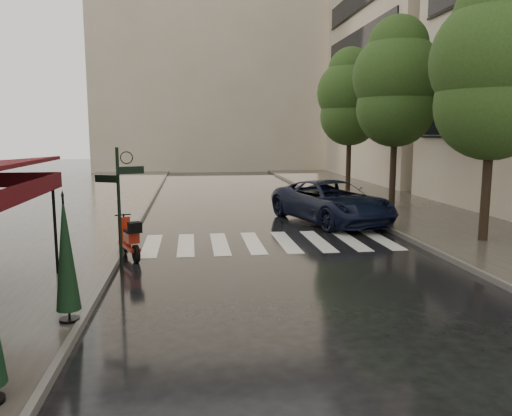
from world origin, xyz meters
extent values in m
plane|color=black|center=(0.00, 0.00, 0.00)|extent=(120.00, 120.00, 0.00)
cube|color=#38332D|center=(-4.50, 12.00, 0.06)|extent=(6.00, 60.00, 0.12)
cube|color=#38332D|center=(10.25, 12.00, 0.06)|extent=(5.50, 60.00, 0.12)
cube|color=#595651|center=(-1.45, 12.00, 0.07)|extent=(0.12, 60.00, 0.16)
cube|color=#595651|center=(7.45, 12.00, 0.07)|extent=(0.12, 60.00, 0.16)
cube|color=silver|center=(-0.70, 6.00, 0.01)|extent=(0.50, 3.20, 0.01)
cube|color=silver|center=(0.35, 6.00, 0.01)|extent=(0.50, 3.20, 0.01)
cube|color=silver|center=(1.40, 6.00, 0.01)|extent=(0.50, 3.20, 0.01)
cube|color=silver|center=(2.45, 6.00, 0.01)|extent=(0.50, 3.20, 0.01)
cube|color=silver|center=(3.50, 6.00, 0.01)|extent=(0.50, 3.20, 0.01)
cube|color=silver|center=(4.55, 6.00, 0.01)|extent=(0.50, 3.20, 0.01)
cube|color=silver|center=(5.60, 6.00, 0.01)|extent=(0.50, 3.20, 0.01)
cube|color=silver|center=(6.65, 6.00, 0.01)|extent=(0.50, 3.20, 0.01)
cube|color=#480A13|center=(-2.52, -0.50, 2.35)|extent=(0.04, 7.00, 0.35)
cylinder|color=black|center=(-2.65, 2.75, 1.29)|extent=(0.07, 0.07, 2.35)
cylinder|color=black|center=(-1.20, 3.00, 1.55)|extent=(0.08, 0.08, 3.10)
cube|color=black|center=(-0.90, 3.00, 2.55)|extent=(0.62, 0.26, 0.18)
cube|color=black|center=(-1.48, 3.00, 2.35)|extent=(0.56, 0.29, 0.18)
cube|color=tan|center=(16.50, 26.00, 9.25)|extent=(8.00, 16.00, 18.50)
cube|color=tan|center=(3.00, 38.00, 10.00)|extent=(22.00, 6.00, 20.00)
cylinder|color=black|center=(9.60, 5.00, 2.25)|extent=(0.28, 0.28, 4.26)
sphere|color=#1E3A15|center=(9.60, 5.00, 4.30)|extent=(3.40, 3.40, 3.40)
sphere|color=#1E3A15|center=(9.60, 5.00, 5.59)|extent=(3.80, 3.80, 3.80)
sphere|color=#1E3A15|center=(9.60, 5.00, 6.81)|extent=(2.60, 2.60, 2.60)
cylinder|color=black|center=(9.50, 12.00, 2.36)|extent=(0.28, 0.28, 4.48)
sphere|color=#1E3A15|center=(9.50, 12.00, 4.52)|extent=(3.40, 3.40, 3.40)
sphere|color=#1E3A15|center=(9.50, 12.00, 5.88)|extent=(3.80, 3.80, 3.80)
sphere|color=#1E3A15|center=(9.50, 12.00, 7.16)|extent=(2.60, 2.60, 2.60)
cylinder|color=black|center=(9.70, 19.00, 2.30)|extent=(0.28, 0.28, 4.37)
sphere|color=#1E3A15|center=(9.70, 19.00, 4.41)|extent=(3.40, 3.40, 3.40)
sphere|color=#1E3A15|center=(9.70, 19.00, 5.74)|extent=(3.80, 3.80, 3.80)
sphere|color=#1E3A15|center=(9.70, 19.00, 6.98)|extent=(2.60, 2.60, 2.60)
cylinder|color=black|center=(-0.95, 4.02, 0.24)|extent=(0.28, 0.48, 0.48)
cylinder|color=black|center=(-1.43, 5.18, 0.24)|extent=(0.28, 0.48, 0.48)
cube|color=maroon|center=(-1.20, 4.62, 0.32)|extent=(0.75, 1.31, 0.10)
cube|color=maroon|center=(-1.10, 4.39, 0.62)|extent=(0.49, 0.62, 0.28)
cube|color=maroon|center=(-1.37, 5.04, 0.70)|extent=(0.34, 0.23, 0.75)
cylinder|color=black|center=(-1.41, 5.13, 1.12)|extent=(0.44, 0.21, 0.04)
cube|color=black|center=(-0.96, 4.04, 0.95)|extent=(0.41, 0.40, 0.28)
imported|color=black|center=(5.92, 9.27, 0.81)|extent=(4.27, 6.33, 1.61)
cylinder|color=black|center=(-1.65, -0.44, 0.14)|extent=(0.35, 0.35, 0.05)
cylinder|color=black|center=(-1.65, -0.44, 1.26)|extent=(0.04, 0.04, 2.19)
cone|color=black|center=(-1.65, -0.44, 1.37)|extent=(0.43, 0.43, 2.08)
camera|label=1|loc=(0.55, -9.29, 3.43)|focal=35.00mm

